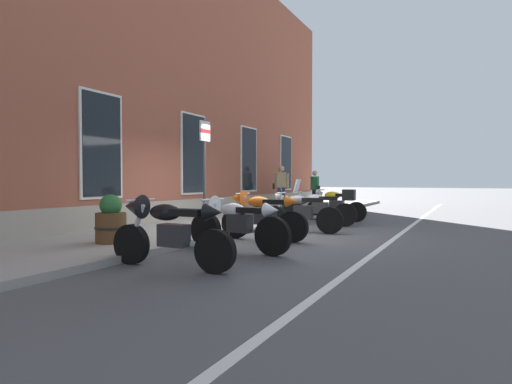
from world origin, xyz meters
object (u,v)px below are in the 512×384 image
object	(u,v)px
motorcycle_white_sport	(234,221)
pedestrian_striped_shirt	(315,188)
motorcycle_orange_sport	(260,213)
motorcycle_grey_naked	(301,213)
motorcycle_silver_touring	(323,206)
barrel_planter	(111,222)
motorcycle_black_sport	(166,228)
pedestrian_tan_coat	(281,184)
motorcycle_yellow_naked	(335,205)
parking_sign	(205,160)

from	to	relation	value
motorcycle_white_sport	pedestrian_striped_shirt	distance (m)	9.75
motorcycle_orange_sport	motorcycle_grey_naked	xyz separation A→B (m)	(1.61, -0.28, -0.09)
motorcycle_silver_touring	barrel_planter	xyz separation A→B (m)	(-5.59, 2.18, -0.04)
motorcycle_black_sport	motorcycle_orange_sport	bearing A→B (deg)	1.42
motorcycle_black_sport	motorcycle_orange_sport	world-z (taller)	motorcycle_orange_sport
motorcycle_black_sport	pedestrian_tan_coat	world-z (taller)	pedestrian_tan_coat
motorcycle_yellow_naked	motorcycle_orange_sport	bearing A→B (deg)	178.29
motorcycle_orange_sport	barrel_planter	world-z (taller)	motorcycle_orange_sport
pedestrian_tan_coat	barrel_planter	size ratio (longest dim) A/B	1.97
pedestrian_striped_shirt	pedestrian_tan_coat	bearing A→B (deg)	122.68
motorcycle_silver_touring	pedestrian_striped_shirt	size ratio (longest dim) A/B	1.38
motorcycle_white_sport	pedestrian_striped_shirt	world-z (taller)	pedestrian_striped_shirt
motorcycle_white_sport	motorcycle_grey_naked	distance (m)	3.03
motorcycle_white_sport	motorcycle_orange_sport	size ratio (longest dim) A/B	1.07
motorcycle_orange_sport	parking_sign	bearing A→B (deg)	104.79
motorcycle_white_sport	barrel_planter	world-z (taller)	barrel_planter
motorcycle_orange_sport	motorcycle_silver_touring	size ratio (longest dim) A/B	0.93
motorcycle_orange_sport	pedestrian_tan_coat	world-z (taller)	pedestrian_tan_coat
motorcycle_black_sport	motorcycle_grey_naked	distance (m)	4.69
pedestrian_striped_shirt	motorcycle_yellow_naked	bearing A→B (deg)	-150.52
motorcycle_orange_sport	pedestrian_tan_coat	distance (m)	7.93
motorcycle_yellow_naked	pedestrian_striped_shirt	size ratio (longest dim) A/B	1.27
motorcycle_orange_sport	motorcycle_silver_touring	bearing A→B (deg)	-4.58
motorcycle_orange_sport	motorcycle_white_sport	bearing A→B (deg)	-171.26
motorcycle_silver_touring	parking_sign	distance (m)	4.07
parking_sign	motorcycle_yellow_naked	bearing A→B (deg)	-14.68
motorcycle_orange_sport	motorcycle_silver_touring	distance (m)	3.31
pedestrian_striped_shirt	barrel_planter	distance (m)	10.42
barrel_planter	motorcycle_white_sport	bearing A→B (deg)	-67.88
motorcycle_white_sport	barrel_planter	distance (m)	2.31
motorcycle_white_sport	motorcycle_yellow_naked	distance (m)	6.26
motorcycle_black_sport	pedestrian_striped_shirt	bearing A→B (deg)	9.08
motorcycle_white_sport	parking_sign	size ratio (longest dim) A/B	0.87
motorcycle_silver_touring	motorcycle_yellow_naked	bearing A→B (deg)	4.45
motorcycle_white_sport	motorcycle_yellow_naked	bearing A→B (deg)	0.69
motorcycle_yellow_naked	pedestrian_striped_shirt	world-z (taller)	pedestrian_striped_shirt
motorcycle_black_sport	motorcycle_silver_touring	size ratio (longest dim) A/B	0.97
pedestrian_tan_coat	motorcycle_black_sport	bearing A→B (deg)	-164.22
motorcycle_black_sport	motorcycle_white_sport	bearing A→B (deg)	-4.95
motorcycle_orange_sport	parking_sign	distance (m)	1.69
pedestrian_tan_coat	pedestrian_striped_shirt	bearing A→B (deg)	-57.32
pedestrian_striped_shirt	motorcycle_grey_naked	bearing A→B (deg)	-162.95
motorcycle_black_sport	barrel_planter	distance (m)	2.14
motorcycle_black_sport	motorcycle_grey_naked	bearing A→B (deg)	-2.55
motorcycle_white_sport	motorcycle_grey_naked	size ratio (longest dim) A/B	1.04
motorcycle_white_sport	pedestrian_tan_coat	xyz separation A→B (m)	(8.80, 3.10, 0.57)
motorcycle_orange_sport	pedestrian_striped_shirt	size ratio (longest dim) A/B	1.29
motorcycle_yellow_naked	motorcycle_silver_touring	bearing A→B (deg)	-175.55
pedestrian_tan_coat	barrel_planter	xyz separation A→B (m)	(-9.66, -0.96, -0.61)
pedestrian_striped_shirt	parking_sign	bearing A→B (deg)	-176.57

